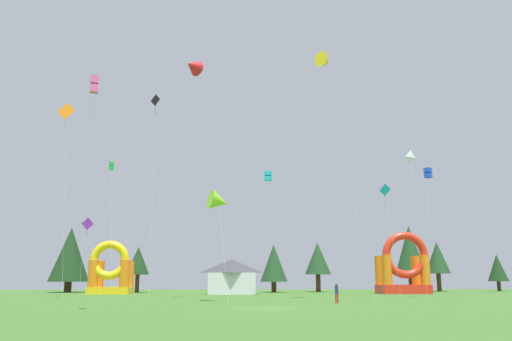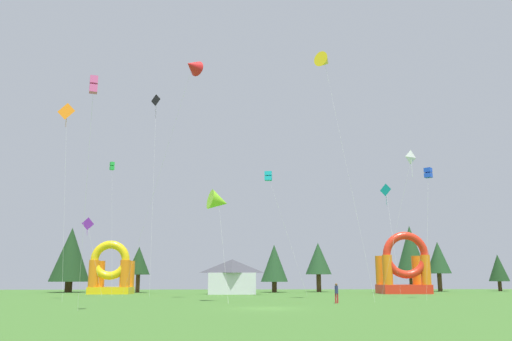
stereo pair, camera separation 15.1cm
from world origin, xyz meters
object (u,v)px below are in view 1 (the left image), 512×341
at_px(person_far_side, 337,291).
at_px(inflatable_blue_arch, 111,274).
at_px(kite_lime_delta, 219,201).
at_px(kite_purple_diamond, 87,225).
at_px(kite_red_delta, 192,66).
at_px(inflatable_red_slide, 404,271).
at_px(kite_green_box, 112,166).
at_px(kite_black_diamond, 156,102).
at_px(kite_white_diamond, 412,159).
at_px(kite_pink_box, 94,85).
at_px(kite_teal_diamond, 386,191).
at_px(kite_yellow_delta, 325,61).
at_px(kite_cyan_box, 268,176).
at_px(kite_orange_diamond, 67,114).
at_px(festival_tent, 232,277).
at_px(kite_blue_box, 428,173).

bearing_deg(person_far_side, inflatable_blue_arch, 139.97).
height_order(kite_lime_delta, kite_purple_diamond, kite_lime_delta).
height_order(kite_red_delta, inflatable_blue_arch, kite_red_delta).
height_order(kite_red_delta, kite_lime_delta, kite_red_delta).
bearing_deg(person_far_side, inflatable_red_slide, 67.49).
distance_m(kite_green_box, person_far_side, 36.96).
bearing_deg(kite_black_diamond, kite_white_diamond, -26.38).
relative_size(kite_white_diamond, kite_pink_box, 1.01).
relative_size(kite_white_diamond, inflatable_red_slide, 1.88).
height_order(kite_purple_diamond, kite_pink_box, kite_pink_box).
bearing_deg(kite_purple_diamond, kite_red_delta, -38.55).
bearing_deg(kite_lime_delta, inflatable_red_slide, 41.98).
xyz_separation_m(kite_black_diamond, kite_red_delta, (5.96, -16.96, -1.75)).
relative_size(kite_white_diamond, kite_teal_diamond, 1.05).
height_order(kite_white_diamond, kite_yellow_delta, kite_yellow_delta).
distance_m(kite_teal_diamond, person_far_side, 31.39).
bearing_deg(kite_cyan_box, kite_lime_delta, -112.40).
xyz_separation_m(kite_green_box, kite_teal_diamond, (37.16, 2.53, -2.52)).
distance_m(kite_orange_diamond, festival_tent, 29.61).
bearing_deg(festival_tent, inflatable_blue_arch, 174.39).
xyz_separation_m(kite_red_delta, inflatable_blue_arch, (-11.43, 19.77, -21.16)).
distance_m(kite_purple_diamond, person_far_side, 31.15).
height_order(kite_purple_diamond, inflatable_blue_arch, kite_purple_diamond).
bearing_deg(kite_white_diamond, festival_tent, 140.17).
xyz_separation_m(kite_cyan_box, kite_teal_diamond, (17.09, 8.36, -0.32)).
distance_m(kite_yellow_delta, kite_green_box, 31.66).
bearing_deg(kite_orange_diamond, person_far_side, -15.16).
distance_m(kite_teal_diamond, kite_pink_box, 48.37).
relative_size(kite_orange_diamond, kite_red_delta, 0.78).
relative_size(kite_red_delta, inflatable_blue_arch, 3.58).
height_order(kite_white_diamond, kite_teal_diamond, kite_white_diamond).
relative_size(kite_yellow_delta, inflatable_red_slide, 3.03).
bearing_deg(kite_pink_box, kite_purple_diamond, 104.34).
distance_m(kite_pink_box, inflatable_red_slide, 50.83).
height_order(kite_orange_diamond, kite_red_delta, kite_red_delta).
height_order(kite_purple_diamond, person_far_side, kite_purple_diamond).
distance_m(kite_orange_diamond, kite_green_box, 16.34).
xyz_separation_m(kite_green_box, person_far_side, (24.40, -23.10, -15.39)).
relative_size(kite_blue_box, kite_pink_box, 0.89).
xyz_separation_m(inflatable_blue_arch, inflatable_red_slide, (39.10, -1.00, 0.42)).
bearing_deg(kite_blue_box, festival_tent, 140.47).
height_order(kite_red_delta, kite_green_box, kite_red_delta).
relative_size(kite_white_diamond, festival_tent, 2.52).
xyz_separation_m(kite_black_diamond, kite_cyan_box, (14.70, -6.45, -11.34)).
xyz_separation_m(inflatable_red_slide, festival_tent, (-23.15, -0.57, -0.77)).
distance_m(person_far_side, festival_tent, 26.42).
relative_size(kite_orange_diamond, person_far_side, 11.54).
bearing_deg(kite_white_diamond, kite_red_delta, -174.43).
bearing_deg(kite_purple_diamond, kite_black_diamond, 48.39).
bearing_deg(person_far_side, kite_lime_delta, 168.98).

